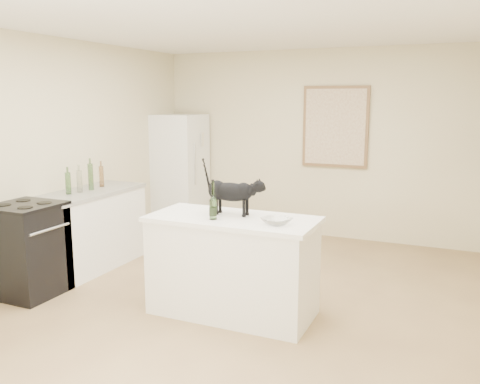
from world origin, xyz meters
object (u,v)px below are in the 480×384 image
stove (28,250)px  fridge (179,172)px  glass_bowl (277,221)px  wine_bottle (213,202)px  black_cat (231,194)px

stove → fridge: fridge is taller
fridge → glass_bowl: (2.50, -2.65, 0.08)m
stove → glass_bowl: 2.56m
wine_bottle → stove: bearing=-172.6°
fridge → black_cat: fridge is taller
stove → black_cat: size_ratio=1.69×
black_cat → glass_bowl: black_cat is taller
black_cat → wine_bottle: black_cat is taller
stove → black_cat: (2.00, 0.48, 0.64)m
wine_bottle → glass_bowl: bearing=4.6°
glass_bowl → wine_bottle: bearing=-175.4°
black_cat → glass_bowl: 0.56m
stove → wine_bottle: size_ratio=2.97×
black_cat → wine_bottle: bearing=-107.9°
black_cat → glass_bowl: (0.50, -0.18, -0.16)m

